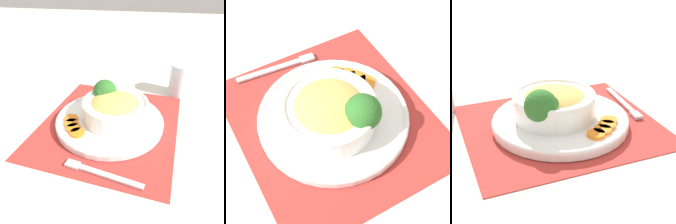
{
  "view_description": "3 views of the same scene",
  "coord_description": "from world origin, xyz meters",
  "views": [
    {
      "loc": [
        -0.5,
        -0.1,
        0.38
      ],
      "look_at": [
        -0.01,
        -0.01,
        0.05
      ],
      "focal_mm": 35.0,
      "sensor_mm": 36.0,
      "label": 1
    },
    {
      "loc": [
        0.36,
        -0.25,
        0.63
      ],
      "look_at": [
        0.01,
        0.0,
        0.04
      ],
      "focal_mm": 60.0,
      "sensor_mm": 36.0,
      "label": 2
    },
    {
      "loc": [
        0.35,
        0.66,
        0.4
      ],
      "look_at": [
        -0.0,
        0.01,
        0.04
      ],
      "focal_mm": 60.0,
      "sensor_mm": 36.0,
      "label": 3
    }
  ],
  "objects": [
    {
      "name": "carrot_slice_near",
      "position": [
        -0.03,
        0.1,
        0.02
      ],
      "size": [
        0.04,
        0.04,
        0.01
      ],
      "color": "orange",
      "rests_on": "plate"
    },
    {
      "name": "carrot_slice_middle",
      "position": [
        -0.05,
        0.1,
        0.02
      ],
      "size": [
        0.04,
        0.04,
        0.01
      ],
      "color": "orange",
      "rests_on": "plate"
    },
    {
      "name": "water_glass",
      "position": [
        0.22,
        -0.21,
        0.05
      ],
      "size": [
        0.08,
        0.08,
        0.11
      ],
      "color": "silver",
      "rests_on": "ground_plane"
    },
    {
      "name": "plate",
      "position": [
        0.0,
        0.0,
        0.02
      ],
      "size": [
        0.3,
        0.3,
        0.02
      ],
      "color": "white",
      "rests_on": "placemat"
    },
    {
      "name": "carrot_slice_far",
      "position": [
        -0.07,
        0.08,
        0.02
      ],
      "size": [
        0.04,
        0.04,
        0.01
      ],
      "color": "orange",
      "rests_on": "plate"
    },
    {
      "name": "bowl",
      "position": [
        0.01,
        -0.01,
        0.05
      ],
      "size": [
        0.19,
        0.19,
        0.07
      ],
      "color": "white",
      "rests_on": "plate"
    },
    {
      "name": "carrot_slice_extra",
      "position": [
        -0.08,
        0.07,
        0.02
      ],
      "size": [
        0.04,
        0.04,
        0.01
      ],
      "color": "orange",
      "rests_on": "plate"
    },
    {
      "name": "placemat",
      "position": [
        0.0,
        0.0,
        0.0
      ],
      "size": [
        0.47,
        0.42,
        0.0
      ],
      "color": "#B2332D",
      "rests_on": "ground_plane"
    },
    {
      "name": "broccoli_floret",
      "position": [
        0.06,
        0.03,
        0.07
      ],
      "size": [
        0.07,
        0.07,
        0.09
      ],
      "color": "#84AD5B",
      "rests_on": "plate"
    },
    {
      "name": "fork",
      "position": [
        -0.19,
        -0.0,
        0.01
      ],
      "size": [
        0.05,
        0.18,
        0.01
      ],
      "rotation": [
        0.0,
        0.0,
        -0.2
      ],
      "color": "silver",
      "rests_on": "placemat"
    },
    {
      "name": "ground_plane",
      "position": [
        0.0,
        0.0,
        0.0
      ],
      "size": [
        4.0,
        4.0,
        0.0
      ],
      "primitive_type": "plane",
      "color": "beige"
    }
  ]
}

